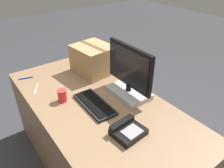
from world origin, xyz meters
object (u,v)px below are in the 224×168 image
at_px(paper_cup_left, 62,95).
at_px(cardboard_box, 93,59).
at_px(desk_phone, 128,131).
at_px(pen_marker, 26,78).
at_px(keyboard, 94,104).
at_px(monitor, 129,78).
at_px(spoon, 35,90).

height_order(paper_cup_left, cardboard_box, cardboard_box).
xyz_separation_m(desk_phone, pen_marker, (-1.13, -0.31, -0.02)).
bearing_deg(desk_phone, cardboard_box, 156.41).
xyz_separation_m(keyboard, paper_cup_left, (-0.20, -0.17, 0.04)).
bearing_deg(keyboard, paper_cup_left, -138.50).
bearing_deg(monitor, cardboard_box, -178.88).
xyz_separation_m(cardboard_box, pen_marker, (-0.26, -0.60, -0.13)).
xyz_separation_m(keyboard, pen_marker, (-0.74, -0.30, -0.01)).
height_order(monitor, keyboard, monitor).
bearing_deg(keyboard, desk_phone, 2.98).
distance_m(keyboard, pen_marker, 0.79).
height_order(keyboard, paper_cup_left, paper_cup_left).
relative_size(spoon, pen_marker, 1.26).
bearing_deg(keyboard, cardboard_box, 149.53).
distance_m(paper_cup_left, spoon, 0.31).
bearing_deg(paper_cup_left, pen_marker, -166.61).
distance_m(spoon, cardboard_box, 0.61).
relative_size(monitor, spoon, 3.04).
height_order(desk_phone, spoon, desk_phone).
distance_m(keyboard, cardboard_box, 0.58).
xyz_separation_m(monitor, desk_phone, (0.35, -0.30, -0.14)).
distance_m(desk_phone, cardboard_box, 0.92).
xyz_separation_m(keyboard, desk_phone, (0.39, 0.01, 0.01)).
xyz_separation_m(monitor, keyboard, (-0.04, -0.31, -0.15)).
relative_size(cardboard_box, pen_marker, 3.13).
relative_size(monitor, paper_cup_left, 4.73).
relative_size(desk_phone, spoon, 1.37).
xyz_separation_m(desk_phone, cardboard_box, (-0.87, 0.29, 0.11)).
relative_size(paper_cup_left, spoon, 0.64).
xyz_separation_m(keyboard, spoon, (-0.48, -0.30, -0.01)).
distance_m(monitor, spoon, 0.82).
xyz_separation_m(keyboard, cardboard_box, (-0.48, 0.30, 0.12)).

